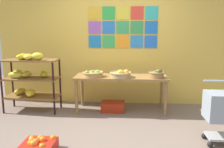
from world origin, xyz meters
TOP-DOWN VIEW (x-y plane):
  - ground at (0.00, 0.00)m, footprint 9.21×9.21m
  - back_wall_with_art at (0.00, 1.64)m, footprint 5.09×0.07m
  - banana_shelf_unit at (-1.67, 0.97)m, footprint 1.04×0.47m
  - display_table at (0.12, 1.09)m, footprint 1.77×0.66m
  - fruit_basket_back_left at (0.78, 0.93)m, footprint 0.29×0.29m
  - fruit_basket_centre at (0.12, 0.93)m, footprint 0.40×0.40m
  - fruit_basket_back_right at (-0.41, 0.96)m, footprint 0.40×0.40m
  - produce_crate_under_table at (-0.04, 1.05)m, footprint 0.45×0.31m
  - orange_crate_foreground at (-0.89, -0.61)m, footprint 0.42×0.36m

SIDE VIEW (x-z plane):
  - ground at x=0.00m, z-range 0.00..0.00m
  - orange_crate_foreground at x=-0.89m, z-range -0.01..0.19m
  - produce_crate_under_table at x=-0.04m, z-range 0.00..0.18m
  - display_table at x=0.12m, z-range 0.27..0.98m
  - banana_shelf_unit at x=-1.67m, z-range 0.13..1.30m
  - fruit_basket_back_right at x=-0.41m, z-range 0.70..0.83m
  - fruit_basket_centre at x=0.12m, z-range 0.69..0.85m
  - fruit_basket_back_left at x=0.78m, z-range 0.69..0.86m
  - back_wall_with_art at x=0.00m, z-range 0.00..2.91m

